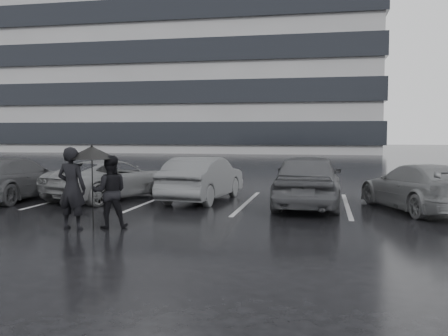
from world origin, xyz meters
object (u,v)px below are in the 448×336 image
car_west_b (111,179)px  pedestrian_left (72,188)px  pedestrian_right (110,192)px  car_main (308,180)px  car_west_a (203,179)px  car_west_c (13,179)px  car_east (419,187)px

car_west_b → pedestrian_left: (1.26, -4.75, 0.26)m
car_west_b → pedestrian_right: bearing=132.8°
car_main → pedestrian_left: pedestrian_left is taller
car_west_a → pedestrian_right: size_ratio=2.56×
car_west_b → car_west_c: (-2.76, -0.84, 0.04)m
car_west_b → car_main: bearing=-166.6°
pedestrian_left → pedestrian_right: pedestrian_left is taller
car_west_a → pedestrian_left: size_ratio=2.29×
car_west_b → pedestrian_left: 4.92m
car_west_a → pedestrian_right: (-0.89, -4.58, 0.12)m
car_west_c → car_west_b: bearing=-161.3°
car_main → car_west_a: bearing=-11.4°
car_main → car_west_c: (-8.73, -0.26, -0.10)m
car_west_b → car_west_c: bearing=35.8°
car_east → pedestrian_left: (-7.54, -4.05, 0.25)m
car_west_a → car_west_c: size_ratio=0.90×
pedestrian_right → pedestrian_left: bearing=0.5°
car_east → car_west_b: bearing=-24.3°
car_west_c → pedestrian_left: (4.02, -3.91, 0.22)m
car_main → car_west_b: car_main is taller
car_west_a → car_west_c: 5.70m
pedestrian_left → pedestrian_right: 0.77m
pedestrian_left → car_west_a: bearing=-104.4°
car_west_b → car_east: size_ratio=1.02×
car_main → pedestrian_right: (-4.00, -3.88, 0.03)m
car_main → pedestrian_left: size_ratio=2.51×
car_west_b → car_west_a: bearing=-158.6°
pedestrian_left → car_main: bearing=-134.7°
car_west_b → car_east: car_east is taller
car_west_a → pedestrian_right: pedestrian_right is taller
car_west_a → car_east: bearing=179.0°
car_west_a → car_main: bearing=174.1°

